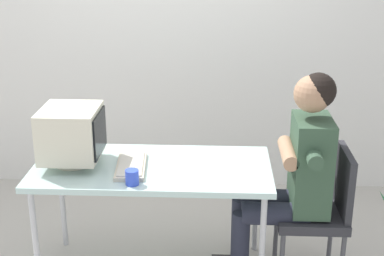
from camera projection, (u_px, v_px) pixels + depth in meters
The scene contains 7 objects.
wall_back at pixel (207, 11), 4.44m from camera, with size 8.00×0.10×3.00m, color silver.
desk at pixel (152, 173), 3.41m from camera, with size 1.46×0.70×0.75m.
crt_monitor at pixel (72, 133), 3.35m from camera, with size 0.35×0.37×0.36m.
keyboard at pixel (131, 166), 3.36m from camera, with size 0.20×0.42×0.03m.
office_chair at pixel (321, 207), 3.41m from camera, with size 0.42×0.42×0.88m.
person_seated at pixel (294, 170), 3.34m from camera, with size 0.70×0.55×1.35m.
desk_mug at pixel (132, 177), 3.13m from camera, with size 0.08×0.09×0.09m.
Camera 1 is at (0.39, -3.10, 2.12)m, focal length 51.79 mm.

